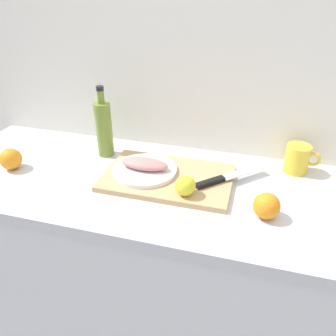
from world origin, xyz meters
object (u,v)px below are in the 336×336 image
cutting_board (168,178)px  lemon_0 (185,186)px  fish_fillet (145,164)px  chef_knife (223,178)px  white_plate (145,170)px  coffee_mug_0 (298,159)px  olive_oil_bottle (104,128)px  orange_0 (11,159)px

cutting_board → lemon_0: 0.14m
fish_fillet → lemon_0: size_ratio=2.58×
fish_fillet → chef_knife: 0.28m
cutting_board → fish_fillet: size_ratio=2.61×
white_plate → chef_knife: 0.28m
cutting_board → coffee_mug_0: size_ratio=3.57×
chef_knife → olive_oil_bottle: 0.51m
chef_knife → orange_0: orange_0 is taller
lemon_0 → white_plate: bearing=150.1°
fish_fillet → coffee_mug_0: coffee_mug_0 is taller
cutting_board → olive_oil_bottle: bearing=157.5°
chef_knife → fish_fillet: bearing=138.8°
cutting_board → fish_fillet: fish_fillet is taller
cutting_board → coffee_mug_0: bearing=23.3°
white_plate → fish_fillet: size_ratio=1.33×
white_plate → orange_0: bearing=-170.9°
chef_knife → coffee_mug_0: (0.25, 0.17, 0.02)m
cutting_board → chef_knife: 0.19m
orange_0 → olive_oil_bottle: bearing=34.6°
coffee_mug_0 → orange_0: (-1.04, -0.27, -0.01)m
chef_knife → lemon_0: bearing=-177.1°
coffee_mug_0 → white_plate: bearing=-160.3°
chef_knife → coffee_mug_0: size_ratio=1.77×
fish_fillet → olive_oil_bottle: 0.25m
cutting_board → white_plate: (-0.09, 0.00, 0.02)m
white_plate → fish_fillet: bearing=90.0°
lemon_0 → cutting_board: bearing=130.9°
cutting_board → olive_oil_bottle: (-0.30, 0.12, 0.11)m
fish_fillet → white_plate: bearing=-90.0°
olive_oil_bottle → coffee_mug_0: bearing=5.2°
olive_oil_bottle → orange_0: 0.37m
coffee_mug_0 → orange_0: 1.07m
olive_oil_bottle → coffee_mug_0: olive_oil_bottle is taller
lemon_0 → coffee_mug_0: 0.46m
olive_oil_bottle → orange_0: olive_oil_bottle is taller
olive_oil_bottle → lemon_0: bearing=-30.1°
lemon_0 → coffee_mug_0: (0.36, 0.29, -0.00)m
cutting_board → chef_knife: (0.19, 0.02, 0.02)m
white_plate → orange_0: orange_0 is taller
orange_0 → fish_fillet: bearing=9.1°
white_plate → chef_knife: bearing=3.5°
olive_oil_bottle → coffee_mug_0: 0.75m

